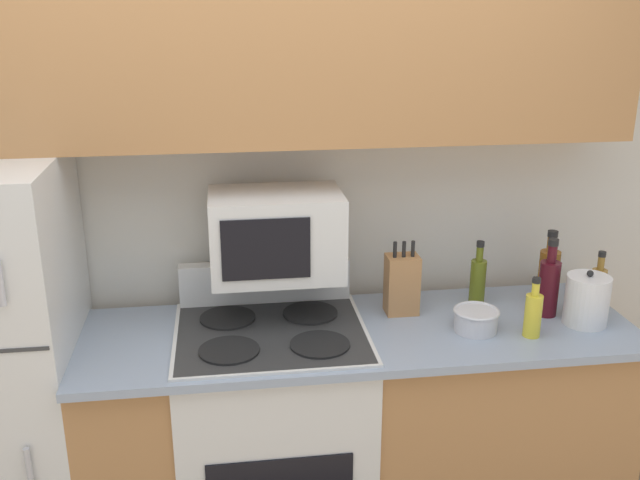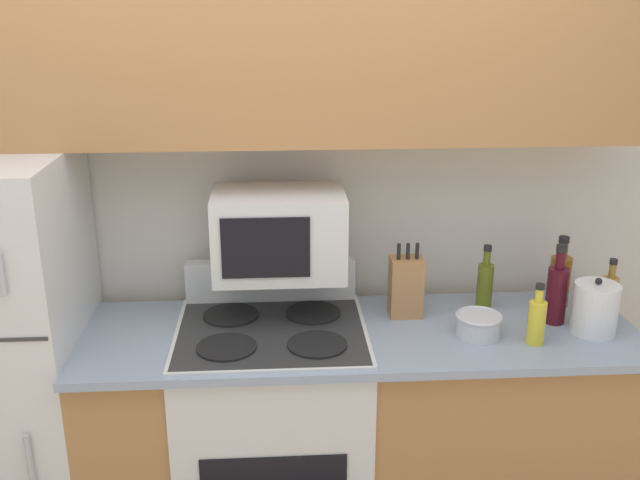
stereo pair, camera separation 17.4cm
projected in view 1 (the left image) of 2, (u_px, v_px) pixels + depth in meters
The scene contains 13 objects.
wall_back at pixel (262, 212), 2.79m from camera, with size 8.00×0.05×2.55m.
lower_cabinets at pixel (358, 437), 2.73m from camera, with size 1.99×0.63×0.94m.
upper_cabinets at pixel (260, 39), 2.41m from camera, with size 2.64×0.30×0.71m.
stove at pixel (275, 441), 2.68m from camera, with size 0.68×0.61×1.11m.
microwave at pixel (276, 234), 2.55m from camera, with size 0.47×0.32×0.31m.
knife_block at pixel (402, 284), 2.67m from camera, with size 0.12×0.09×0.29m.
bowl at pixel (476, 319), 2.54m from camera, with size 0.16×0.16×0.08m.
bottle_vinegar at pixel (598, 288), 2.69m from camera, with size 0.06×0.06×0.24m.
bottle_olive_oil at pixel (478, 280), 2.74m from camera, with size 0.06×0.06×0.26m.
bottle_whiskey at pixel (549, 272), 2.80m from camera, with size 0.08×0.08×0.28m.
bottle_wine_red at pixel (549, 285), 2.65m from camera, with size 0.08×0.08×0.30m.
bottle_cooking_spray at pixel (533, 313), 2.49m from camera, with size 0.06×0.06×0.22m.
kettle at pixel (587, 300), 2.58m from camera, with size 0.16×0.16×0.21m.
Camera 1 is at (-0.15, -2.01, 2.07)m, focal length 40.00 mm.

